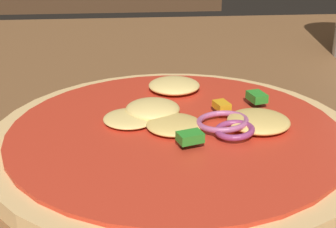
# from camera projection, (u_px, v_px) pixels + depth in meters

# --- Properties ---
(dining_table) EXTENTS (1.23, 1.00, 0.03)m
(dining_table) POSITION_uv_depth(u_px,v_px,m) (127.00, 190.00, 0.35)
(dining_table) COLOR brown
(dining_table) RESTS_ON ground
(pizza) EXTENTS (0.28, 0.28, 0.03)m
(pizza) POSITION_uv_depth(u_px,v_px,m) (171.00, 137.00, 0.38)
(pizza) COLOR tan
(pizza) RESTS_ON dining_table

